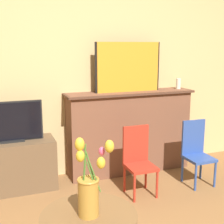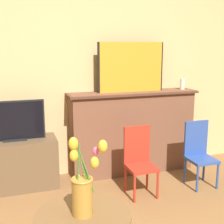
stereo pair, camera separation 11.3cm
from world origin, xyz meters
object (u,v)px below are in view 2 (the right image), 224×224
painting (131,67)px  tv_monitor (14,121)px  chair_red (139,158)px  chair_blue (199,151)px  vase_tulips (83,187)px

painting → tv_monitor: 1.40m
chair_red → chair_blue: (0.69, 0.00, 0.00)m
painting → vase_tulips: (-0.92, -1.52, -0.63)m
chair_red → vase_tulips: bearing=-129.9°
chair_red → chair_blue: bearing=0.0°
tv_monitor → vase_tulips: 1.52m
vase_tulips → tv_monitor: bearing=104.4°
tv_monitor → chair_blue: bearing=-15.6°
chair_blue → vase_tulips: size_ratio=1.34×
vase_tulips → chair_red: bearing=50.1°
tv_monitor → chair_red: tv_monitor is taller
chair_blue → tv_monitor: bearing=164.4°
chair_red → painting: bearing=77.3°
chair_blue → vase_tulips: (-1.49, -0.95, 0.24)m
chair_blue → vase_tulips: bearing=-147.4°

